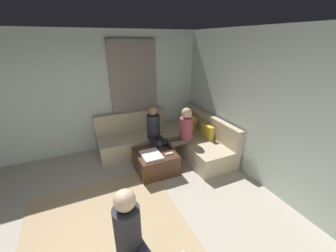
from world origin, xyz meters
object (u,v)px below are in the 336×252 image
(ottoman, at_px, (155,161))
(sectional_couch, at_px, (170,140))
(person_on_couch_back, at_px, (182,133))
(person_on_armchair, at_px, (132,239))
(person_on_couch_side, at_px, (155,131))
(coffee_mug, at_px, (159,144))
(game_remote, at_px, (169,154))

(ottoman, bearing_deg, sectional_couch, 136.27)
(sectional_couch, distance_m, person_on_couch_back, 0.63)
(person_on_couch_back, distance_m, person_on_armchair, 2.60)
(ottoman, relative_size, person_on_couch_side, 0.63)
(coffee_mug, bearing_deg, person_on_couch_back, 80.81)
(sectional_couch, relative_size, game_remote, 17.00)
(ottoman, relative_size, person_on_armchair, 0.64)
(coffee_mug, distance_m, person_on_couch_side, 0.33)
(person_on_couch_back, bearing_deg, person_on_couch_side, 53.64)
(person_on_couch_back, bearing_deg, game_remote, 125.72)
(coffee_mug, bearing_deg, person_on_couch_side, 177.74)
(ottoman, height_order, person_on_armchair, person_on_armchair)
(ottoman, bearing_deg, game_remote, 50.71)
(person_on_couch_side, distance_m, person_on_armchair, 2.64)
(coffee_mug, xyz_separation_m, person_on_couch_back, (0.08, 0.49, 0.19))
(ottoman, relative_size, coffee_mug, 8.00)
(coffee_mug, relative_size, game_remote, 0.63)
(sectional_couch, bearing_deg, person_on_couch_side, -70.66)
(person_on_couch_back, bearing_deg, ottoman, 101.96)
(ottoman, bearing_deg, person_on_couch_back, 101.96)
(sectional_couch, height_order, ottoman, sectional_couch)
(coffee_mug, bearing_deg, person_on_armchair, -28.73)
(sectional_couch, height_order, person_on_couch_back, person_on_couch_back)
(coffee_mug, height_order, person_on_armchair, person_on_armchair)
(game_remote, relative_size, person_on_armchair, 0.13)
(person_on_couch_back, bearing_deg, person_on_armchair, 140.97)
(person_on_couch_back, height_order, person_on_couch_side, same)
(coffee_mug, height_order, game_remote, coffee_mug)
(ottoman, distance_m, person_on_armchair, 2.16)
(sectional_couch, bearing_deg, coffee_mug, -45.83)
(person_on_couch_side, bearing_deg, person_on_armchair, 63.91)
(game_remote, height_order, person_on_couch_back, person_on_couch_back)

